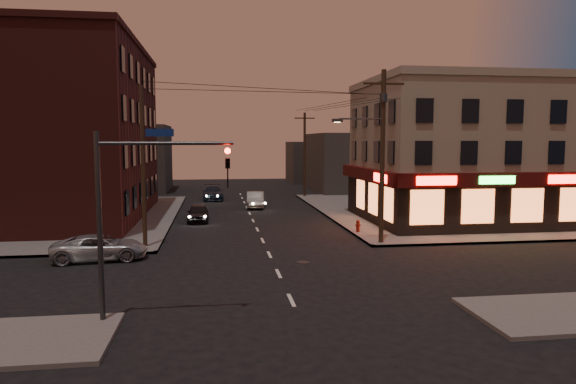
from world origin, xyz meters
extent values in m
plane|color=black|center=(0.00, 0.00, 0.00)|extent=(120.00, 120.00, 0.00)
cube|color=#514F4C|center=(18.00, 19.00, 0.07)|extent=(24.00, 28.00, 0.15)
cube|color=#514F4C|center=(-18.00, 19.00, 0.07)|extent=(24.00, 28.00, 0.15)
cube|color=gray|center=(16.00, 13.50, 5.15)|extent=(15.00, 12.00, 10.00)
cube|color=gray|center=(16.00, 13.50, 10.40)|extent=(15.20, 12.20, 0.50)
cube|color=black|center=(16.00, 7.55, 1.85)|extent=(15.12, 0.25, 3.40)
cube|color=black|center=(8.55, 13.50, 1.85)|extent=(0.25, 12.12, 3.40)
cube|color=#430C0A|center=(16.00, 7.25, 3.65)|extent=(15.60, 0.50, 0.90)
cube|color=#430C0A|center=(8.25, 13.50, 3.65)|extent=(0.50, 12.60, 0.90)
cube|color=#FF140C|center=(10.70, 6.98, 3.65)|extent=(2.60, 0.06, 0.55)
cube|color=#FF140C|center=(19.50, 6.98, 3.65)|extent=(2.60, 0.06, 0.55)
cube|color=#26FF3F|center=(14.70, 6.98, 3.65)|extent=(2.40, 0.06, 0.50)
cube|color=#FF140C|center=(7.98, 9.70, 3.65)|extent=(0.06, 2.60, 0.55)
cube|color=orange|center=(15.40, 7.40, 1.95)|extent=(12.40, 0.08, 2.20)
cube|color=orange|center=(8.40, 12.50, 1.95)|extent=(0.08, 8.40, 2.20)
cube|color=#4B1B18|center=(-14.50, 19.00, 6.65)|extent=(12.00, 20.00, 13.00)
cube|color=#3F3D3A|center=(14.00, 38.00, 3.50)|extent=(10.00, 12.00, 7.00)
cube|color=#3F3D3A|center=(-13.00, 42.00, 4.00)|extent=(9.00, 10.00, 8.00)
cube|color=#3F3D3A|center=(12.00, 52.00, 3.00)|extent=(8.00, 8.00, 6.00)
cylinder|color=#382619|center=(6.80, 5.80, 5.15)|extent=(0.28, 0.28, 10.00)
cube|color=#382619|center=(6.80, 5.80, 9.35)|extent=(2.40, 0.12, 0.12)
cylinder|color=#333538|center=(6.80, 5.80, 8.55)|extent=(0.44, 0.44, 0.50)
cylinder|color=#333538|center=(5.50, 5.80, 7.35)|extent=(2.60, 0.10, 0.10)
cube|color=#333538|center=(4.10, 5.80, 7.25)|extent=(0.60, 0.25, 0.18)
cube|color=#FFD88C|center=(4.10, 5.80, 7.15)|extent=(0.35, 0.15, 0.04)
cylinder|color=#382619|center=(6.80, 32.00, 4.65)|extent=(0.26, 0.26, 9.00)
cylinder|color=#382619|center=(-6.80, 6.50, 4.65)|extent=(0.24, 0.24, 9.00)
cylinder|color=#333538|center=(-6.60, -5.60, 3.20)|extent=(0.18, 0.18, 6.40)
cylinder|color=#333538|center=(-4.40, -5.60, 6.00)|extent=(4.40, 0.12, 0.12)
imported|color=black|center=(-2.40, -5.60, 5.50)|extent=(0.16, 0.20, 1.00)
sphere|color=#FF0C05|center=(-2.40, -5.72, 5.75)|extent=(0.20, 0.20, 0.20)
cube|color=navy|center=(-4.60, -5.60, 6.35)|extent=(0.90, 0.05, 0.25)
imported|color=gray|center=(-8.72, 4.00, 0.65)|extent=(4.92, 2.70, 1.31)
imported|color=black|center=(-4.16, 16.17, 0.66)|extent=(1.56, 3.85, 1.31)
imported|color=slate|center=(0.79, 23.79, 0.73)|extent=(1.84, 4.50, 1.45)
imported|color=black|center=(-3.10, 30.83, 0.73)|extent=(2.20, 5.09, 1.46)
cylinder|color=maroon|center=(6.40, 9.33, 0.47)|extent=(0.27, 0.27, 0.63)
sphere|color=maroon|center=(6.40, 9.33, 0.82)|extent=(0.25, 0.25, 0.25)
cylinder|color=maroon|center=(6.40, 9.33, 0.59)|extent=(0.35, 0.18, 0.13)
cylinder|color=maroon|center=(6.40, 9.33, 0.59)|extent=(0.18, 0.35, 0.13)
camera|label=1|loc=(-2.81, -22.92, 6.07)|focal=32.00mm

